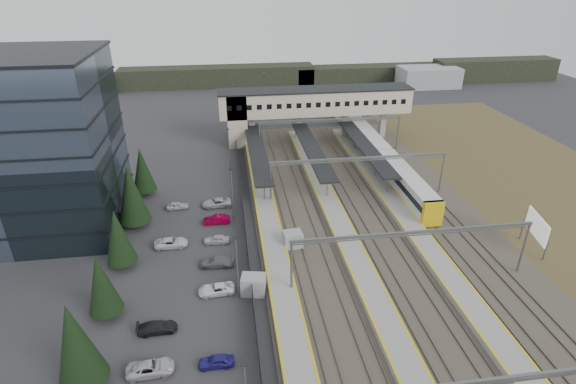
{
  "coord_description": "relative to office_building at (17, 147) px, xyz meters",
  "views": [
    {
      "loc": [
        -8.12,
        -48.45,
        33.54
      ],
      "look_at": [
        0.15,
        9.88,
        4.0
      ],
      "focal_mm": 28.0,
      "sensor_mm": 36.0,
      "label": 1
    }
  ],
  "objects": [
    {
      "name": "ground",
      "position": [
        36.0,
        -12.0,
        -12.19
      ],
      "size": [
        220.0,
        220.0,
        0.0
      ],
      "primitive_type": "plane",
      "color": "#2B2B2D",
      "rests_on": "ground"
    },
    {
      "name": "office_building",
      "position": [
        0.0,
        0.0,
        0.0
      ],
      "size": [
        24.3,
        18.3,
        24.3
      ],
      "color": "#3F4B5F",
      "rests_on": "ground"
    },
    {
      "name": "conifer_row",
      "position": [
        14.0,
        -15.86,
        -7.36
      ],
      "size": [
        4.42,
        49.82,
        9.5
      ],
      "color": "black",
      "rests_on": "ground"
    },
    {
      "name": "car_park",
      "position": [
        23.08,
        -19.72,
        -11.58
      ],
      "size": [
        10.56,
        44.64,
        1.29
      ],
      "color": "#9B9A9E",
      "rests_on": "ground"
    },
    {
      "name": "lampposts",
      "position": [
        28.0,
        -10.75,
        -7.86
      ],
      "size": [
        0.5,
        53.25,
        8.07
      ],
      "color": "slate",
      "rests_on": "ground"
    },
    {
      "name": "fence",
      "position": [
        29.5,
        -7.0,
        -11.19
      ],
      "size": [
        0.08,
        90.0,
        2.0
      ],
      "color": "#26282B",
      "rests_on": "ground"
    },
    {
      "name": "relay_cabin_near",
      "position": [
        29.73,
        -19.3,
        -11.06
      ],
      "size": [
        3.06,
        2.49,
        2.26
      ],
      "color": "gray",
      "rests_on": "ground"
    },
    {
      "name": "relay_cabin_far",
      "position": [
        35.57,
        -10.61,
        -11.06
      ],
      "size": [
        2.67,
        2.3,
        2.27
      ],
      "color": "gray",
      "rests_on": "ground"
    },
    {
      "name": "rail_corridor",
      "position": [
        45.34,
        -7.0,
        -11.9
      ],
      "size": [
        34.0,
        90.0,
        0.92
      ],
      "color": "#3D372F",
      "rests_on": "ground"
    },
    {
      "name": "canopies",
      "position": [
        43.0,
        15.0,
        -8.27
      ],
      "size": [
        23.1,
        30.0,
        3.28
      ],
      "color": "black",
      "rests_on": "ground"
    },
    {
      "name": "footbridge",
      "position": [
        43.7,
        30.0,
        -4.26
      ],
      "size": [
        40.4,
        6.4,
        11.2
      ],
      "color": "#B3A48B",
      "rests_on": "ground"
    },
    {
      "name": "gantries",
      "position": [
        48.0,
        -9.0,
        -6.2
      ],
      "size": [
        28.4,
        62.28,
        7.17
      ],
      "color": "slate",
      "rests_on": "ground"
    },
    {
      "name": "train",
      "position": [
        56.0,
        22.74,
        -10.02
      ],
      "size": [
        3.03,
        63.3,
        3.81
      ],
      "color": "silver",
      "rests_on": "ground"
    },
    {
      "name": "billboard",
      "position": [
        66.82,
        -15.59,
        -8.8
      ],
      "size": [
        1.37,
        5.85,
        5.05
      ],
      "color": "slate",
      "rests_on": "ground"
    },
    {
      "name": "treeline_far",
      "position": [
        59.81,
        80.28,
        -9.24
      ],
      "size": [
        170.0,
        19.0,
        7.0
      ],
      "color": "black",
      "rests_on": "ground"
    }
  ]
}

